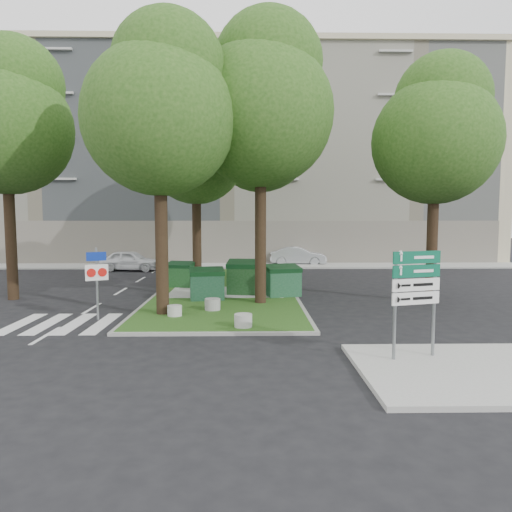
{
  "coord_description": "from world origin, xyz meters",
  "views": [
    {
      "loc": [
        1.5,
        -13.38,
        3.54
      ],
      "look_at": [
        1.82,
        4.16,
        2.0
      ],
      "focal_mm": 32.0,
      "sensor_mm": 36.0,
      "label": 1
    }
  ],
  "objects_px": {
    "tree_median_near_left": "(162,105)",
    "dumpster_c": "(246,277)",
    "bollard_mid": "(213,304)",
    "bollard_left": "(175,311)",
    "bollard_right": "(243,320)",
    "tree_street_right": "(437,130)",
    "tree_street_left": "(8,116)",
    "traffic_sign_pole": "(97,274)",
    "dumpster_a": "(180,275)",
    "car_silver": "(298,256)",
    "directional_sign": "(415,287)",
    "tree_median_mid": "(198,145)",
    "dumpster_b": "(207,284)",
    "tree_median_far": "(262,129)",
    "litter_bin": "(272,280)",
    "tree_median_near_right": "(263,100)",
    "dumpster_d": "(283,281)",
    "car_white": "(130,260)"
  },
  "relations": [
    {
      "from": "tree_median_mid",
      "to": "car_white",
      "type": "bearing_deg",
      "value": 126.21
    },
    {
      "from": "dumpster_b",
      "to": "car_silver",
      "type": "height_order",
      "value": "dumpster_b"
    },
    {
      "from": "tree_median_near_left",
      "to": "tree_median_near_right",
      "type": "xyz_separation_m",
      "value": [
        3.5,
        2.0,
        0.67
      ]
    },
    {
      "from": "dumpster_a",
      "to": "bollard_right",
      "type": "relative_size",
      "value": 2.67
    },
    {
      "from": "tree_median_near_left",
      "to": "dumpster_c",
      "type": "relative_size",
      "value": 6.06
    },
    {
      "from": "dumpster_c",
      "to": "traffic_sign_pole",
      "type": "xyz_separation_m",
      "value": [
        -5.04,
        -4.54,
        0.75
      ]
    },
    {
      "from": "tree_median_near_right",
      "to": "dumpster_c",
      "type": "distance_m",
      "value": 7.46
    },
    {
      "from": "tree_street_left",
      "to": "traffic_sign_pole",
      "type": "height_order",
      "value": "tree_street_left"
    },
    {
      "from": "tree_median_near_left",
      "to": "bollard_right",
      "type": "xyz_separation_m",
      "value": [
        2.77,
        -2.06,
        -7.0
      ]
    },
    {
      "from": "directional_sign",
      "to": "bollard_mid",
      "type": "bearing_deg",
      "value": 117.48
    },
    {
      "from": "tree_median_mid",
      "to": "bollard_right",
      "type": "distance_m",
      "value": 11.08
    },
    {
      "from": "tree_median_mid",
      "to": "directional_sign",
      "type": "height_order",
      "value": "tree_median_mid"
    },
    {
      "from": "bollard_left",
      "to": "bollard_right",
      "type": "height_order",
      "value": "bollard_right"
    },
    {
      "from": "tree_median_near_left",
      "to": "tree_median_mid",
      "type": "xyz_separation_m",
      "value": [
        0.5,
        6.5,
        -0.34
      ]
    },
    {
      "from": "traffic_sign_pole",
      "to": "car_silver",
      "type": "relative_size",
      "value": 0.62
    },
    {
      "from": "tree_median_far",
      "to": "litter_bin",
      "type": "xyz_separation_m",
      "value": [
        0.39,
        -3.78,
        -7.83
      ]
    },
    {
      "from": "tree_median_mid",
      "to": "dumpster_a",
      "type": "bearing_deg",
      "value": -157.02
    },
    {
      "from": "bollard_left",
      "to": "car_silver",
      "type": "distance_m",
      "value": 18.46
    },
    {
      "from": "car_white",
      "to": "bollard_right",
      "type": "bearing_deg",
      "value": -147.43
    },
    {
      "from": "traffic_sign_pole",
      "to": "bollard_left",
      "type": "bearing_deg",
      "value": -23.11
    },
    {
      "from": "bollard_left",
      "to": "traffic_sign_pole",
      "type": "relative_size",
      "value": 0.2
    },
    {
      "from": "dumpster_c",
      "to": "directional_sign",
      "type": "xyz_separation_m",
      "value": [
        4.11,
        -9.24,
        1.0
      ]
    },
    {
      "from": "dumpster_d",
      "to": "litter_bin",
      "type": "relative_size",
      "value": 2.25
    },
    {
      "from": "dumpster_a",
      "to": "dumpster_c",
      "type": "distance_m",
      "value": 3.82
    },
    {
      "from": "bollard_mid",
      "to": "bollard_left",
      "type": "bearing_deg",
      "value": -141.2
    },
    {
      "from": "bollard_mid",
      "to": "tree_street_left",
      "type": "bearing_deg",
      "value": 161.01
    },
    {
      "from": "dumpster_c",
      "to": "tree_median_near_right",
      "type": "bearing_deg",
      "value": -64.7
    },
    {
      "from": "dumpster_a",
      "to": "bollard_left",
      "type": "height_order",
      "value": "dumpster_a"
    },
    {
      "from": "tree_street_right",
      "to": "dumpster_b",
      "type": "relative_size",
      "value": 6.52
    },
    {
      "from": "dumpster_d",
      "to": "bollard_right",
      "type": "distance_m",
      "value": 5.78
    },
    {
      "from": "tree_street_left",
      "to": "car_white",
      "type": "height_order",
      "value": "tree_street_left"
    },
    {
      "from": "dumpster_c",
      "to": "bollard_mid",
      "type": "height_order",
      "value": "dumpster_c"
    },
    {
      "from": "bollard_mid",
      "to": "tree_median_far",
      "type": "bearing_deg",
      "value": 76.91
    },
    {
      "from": "tree_median_far",
      "to": "tree_street_left",
      "type": "xyz_separation_m",
      "value": [
        -10.7,
        -6.0,
        -0.67
      ]
    },
    {
      "from": "directional_sign",
      "to": "dumpster_a",
      "type": "bearing_deg",
      "value": 107.48
    },
    {
      "from": "bollard_left",
      "to": "car_silver",
      "type": "height_order",
      "value": "car_silver"
    },
    {
      "from": "tree_median_far",
      "to": "car_white",
      "type": "bearing_deg",
      "value": 153.87
    },
    {
      "from": "tree_median_near_right",
      "to": "bollard_left",
      "type": "bearing_deg",
      "value": -141.77
    },
    {
      "from": "tree_street_right",
      "to": "bollard_left",
      "type": "bearing_deg",
      "value": -163.74
    },
    {
      "from": "dumpster_b",
      "to": "car_white",
      "type": "relative_size",
      "value": 0.39
    },
    {
      "from": "tree_median_near_right",
      "to": "tree_street_right",
      "type": "bearing_deg",
      "value": 4.09
    },
    {
      "from": "directional_sign",
      "to": "traffic_sign_pole",
      "type": "bearing_deg",
      "value": 137.48
    },
    {
      "from": "directional_sign",
      "to": "dumpster_d",
      "type": "bearing_deg",
      "value": 90.85
    },
    {
      "from": "tree_street_left",
      "to": "bollard_left",
      "type": "relative_size",
      "value": 22.12
    },
    {
      "from": "dumpster_d",
      "to": "tree_median_far",
      "type": "bearing_deg",
      "value": 82.28
    },
    {
      "from": "dumpster_a",
      "to": "traffic_sign_pole",
      "type": "bearing_deg",
      "value": -92.24
    },
    {
      "from": "tree_median_near_left",
      "to": "directional_sign",
      "type": "distance_m",
      "value": 10.25
    },
    {
      "from": "tree_street_left",
      "to": "bollard_left",
      "type": "xyz_separation_m",
      "value": [
        7.39,
        -3.95,
        -7.35
      ]
    },
    {
      "from": "bollard_left",
      "to": "bollard_mid",
      "type": "bearing_deg",
      "value": 38.8
    },
    {
      "from": "directional_sign",
      "to": "bollard_right",
      "type": "bearing_deg",
      "value": 127.66
    }
  ]
}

